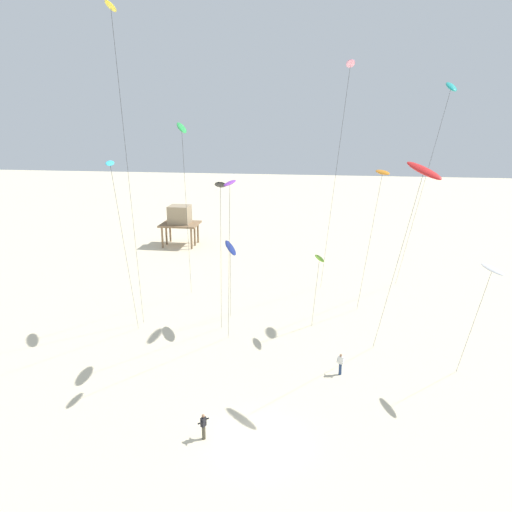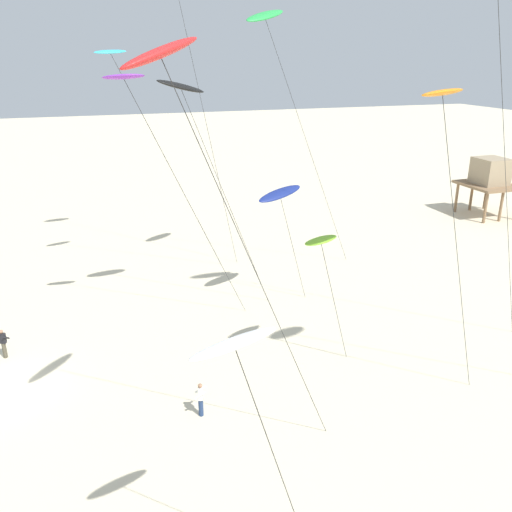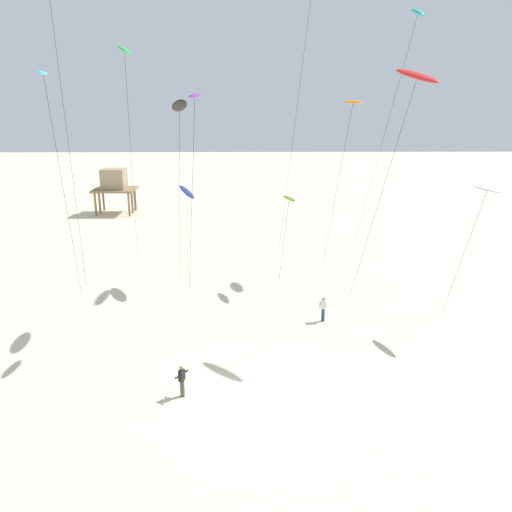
% 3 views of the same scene
% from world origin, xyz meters
% --- Properties ---
extents(ground_plane, '(260.00, 260.00, 0.00)m').
position_xyz_m(ground_plane, '(0.00, 0.00, 0.00)').
color(ground_plane, beige).
extents(kite_navy, '(1.99, 3.85, 7.93)m').
position_xyz_m(kite_navy, '(-4.62, 16.11, 7.39)').
color(kite_navy, navy).
rests_on(kite_navy, ground).
extents(kite_purple, '(2.03, 7.61, 14.52)m').
position_xyz_m(kite_purple, '(-2.90, 7.35, 14.06)').
color(kite_purple, purple).
rests_on(kite_purple, ground).
extents(kite_teal, '(2.50, 9.76, 21.50)m').
position_xyz_m(kite_teal, '(13.70, 21.98, 20.67)').
color(kite_teal, teal).
rests_on(kite_teal, ground).
extents(kite_orange, '(1.79, 5.65, 14.22)m').
position_xyz_m(kite_orange, '(7.97, 17.44, 13.81)').
color(kite_orange, orange).
rests_on(kite_orange, ground).
extents(kite_lime, '(1.18, 3.13, 7.24)m').
position_xyz_m(kite_lime, '(3.10, 15.21, 6.99)').
color(kite_lime, '#8CD833').
rests_on(kite_lime, ground).
extents(kite_cyan, '(2.28, 8.19, 15.67)m').
position_xyz_m(kite_cyan, '(-11.16, 7.54, 15.08)').
color(kite_cyan, '#33BFE0').
rests_on(kite_cyan, ground).
extents(kite_white, '(1.31, 3.97, 9.15)m').
position_xyz_m(kite_white, '(14.31, 7.63, 8.89)').
color(kite_white, white).
rests_on(kite_white, ground).
extents(kite_yellow, '(1.93, 6.56, 26.06)m').
position_xyz_m(kite_yellow, '(-11.57, 10.55, 25.19)').
color(kite_yellow, yellow).
rests_on(kite_yellow, ground).
extents(kite_black, '(2.18, 6.89, 14.28)m').
position_xyz_m(kite_black, '(-4.16, 10.30, 13.63)').
color(kite_black, black).
rests_on(kite_black, ground).
extents(kite_pink, '(2.30, 8.99, 23.08)m').
position_xyz_m(kite_pink, '(5.03, 20.54, 22.44)').
color(kite_pink, pink).
rests_on(kite_pink, ground).
extents(kite_red, '(2.74, 7.89, 15.93)m').
position_xyz_m(kite_red, '(9.34, 7.15, 15.20)').
color(kite_red, red).
rests_on(kite_red, ground).
extents(kite_green, '(2.83, 9.21, 18.14)m').
position_xyz_m(kite_green, '(-8.70, 16.59, 17.37)').
color(kite_green, green).
rests_on(kite_green, ground).
extents(kite_flyer_nearest, '(0.63, 0.61, 1.67)m').
position_xyz_m(kite_flyer_nearest, '(4.98, 8.69, 0.89)').
color(kite_flyer_nearest, navy).
rests_on(kite_flyer_nearest, ground).
extents(kite_flyer_middle, '(0.68, 0.70, 1.67)m').
position_xyz_m(kite_flyer_middle, '(-3.24, -0.14, 0.89)').
color(kite_flyer_middle, '#4C4738').
rests_on(kite_flyer_middle, ground).
extents(stilt_house, '(5.32, 4.63, 5.84)m').
position_xyz_m(stilt_house, '(-17.28, 43.32, 4.11)').
color(stilt_house, '#846647').
rests_on(stilt_house, ground).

